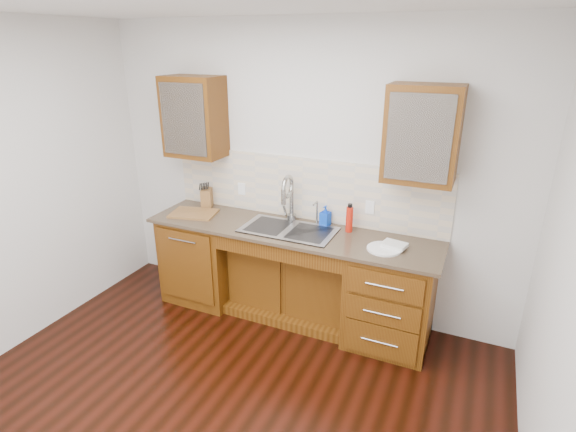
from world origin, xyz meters
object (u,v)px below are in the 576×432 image
at_px(plate, 384,249).
at_px(cutting_board, 194,213).
at_px(water_bottle, 349,219).
at_px(soap_bottle, 325,215).
at_px(knife_block, 207,198).

xyz_separation_m(plate, cutting_board, (-1.88, 0.04, 0.00)).
xyz_separation_m(water_bottle, cutting_board, (-1.51, -0.21, -0.11)).
xyz_separation_m(soap_bottle, water_bottle, (0.24, -0.06, 0.02)).
distance_m(knife_block, cutting_board, 0.27).
relative_size(knife_block, cutting_board, 0.43).
distance_m(soap_bottle, cutting_board, 1.30).
distance_m(soap_bottle, plate, 0.69).
bearing_deg(soap_bottle, water_bottle, -2.13).
bearing_deg(plate, soap_bottle, 153.75).
height_order(soap_bottle, plate, soap_bottle).
relative_size(plate, cutting_board, 0.65).
distance_m(water_bottle, plate, 0.46).
bearing_deg(soap_bottle, knife_block, -168.67).
height_order(water_bottle, cutting_board, water_bottle).
bearing_deg(plate, cutting_board, 178.88).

